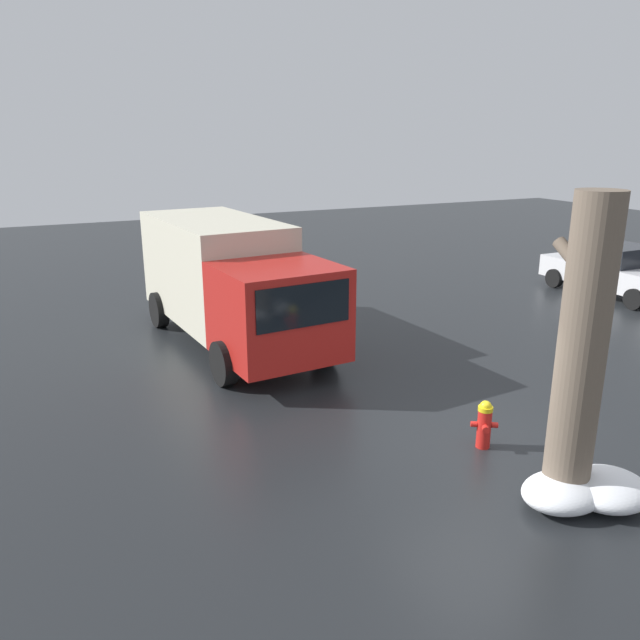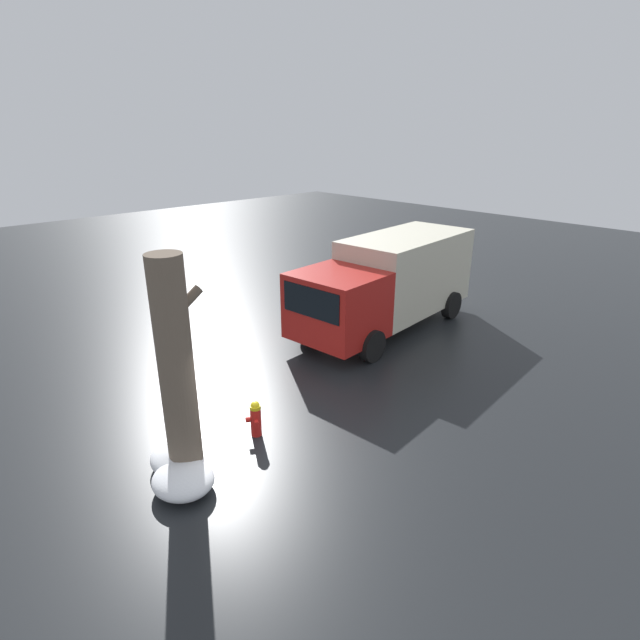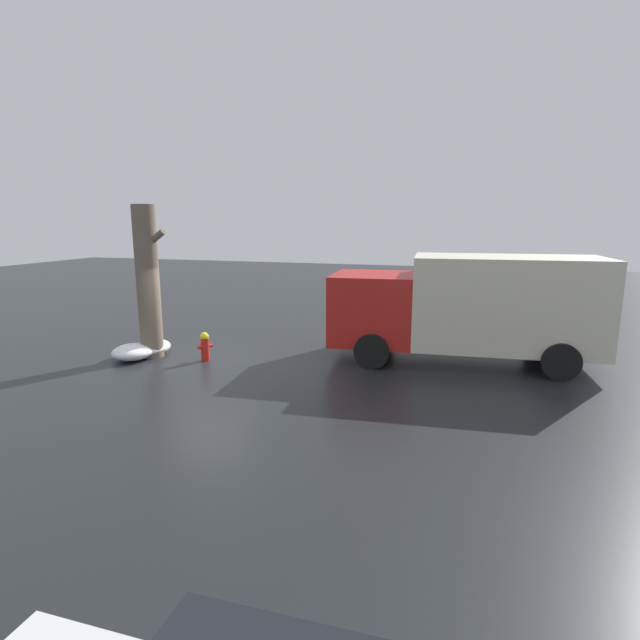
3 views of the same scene
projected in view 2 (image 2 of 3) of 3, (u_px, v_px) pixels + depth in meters
name	position (u px, v px, depth m)	size (l,w,h in m)	color
ground_plane	(257.00, 435.00, 10.42)	(60.00, 60.00, 0.00)	black
fire_hydrant	(256.00, 418.00, 10.27)	(0.36, 0.41, 0.79)	red
tree_trunk	(177.00, 370.00, 8.59)	(0.93, 0.61, 4.14)	#6B5B4C
delivery_truck	(389.00, 280.00, 15.54)	(7.02, 3.01, 2.83)	red
snow_pile_by_hydrant	(183.00, 480.00, 8.77)	(1.06, 1.17, 0.42)	white
snow_pile_curbside	(177.00, 460.00, 9.29)	(0.91, 1.18, 0.41)	white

